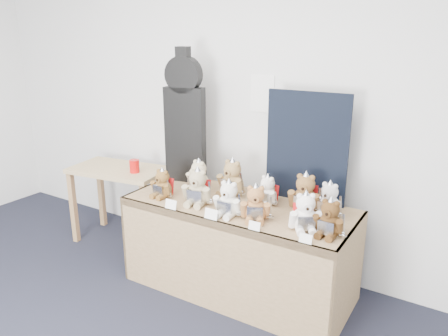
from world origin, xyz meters
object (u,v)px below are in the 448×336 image
Objects in this scene: display_table at (234,226)px; teddy_back_left at (198,177)px; teddy_back_centre_right at (267,191)px; teddy_back_right at (305,195)px; teddy_front_right at (256,205)px; guitar_case at (185,118)px; teddy_front_end at (329,219)px; teddy_front_left at (198,189)px; teddy_back_end at (329,201)px; teddy_front_far_left at (162,185)px; teddy_back_centre_left at (232,179)px; teddy_front_far_right at (305,214)px; red_cup at (134,166)px; side_table at (119,181)px; teddy_front_centre at (228,200)px.

display_table is 0.52m from teddy_back_left.
teddy_back_centre_right is 0.29m from teddy_back_right.
guitar_case is at bearing 130.17° from teddy_front_right.
teddy_front_end is at bearing -14.61° from teddy_back_centre_right.
teddy_front_left reaches higher than teddy_back_end.
teddy_back_centre_right is at bearing 23.59° from teddy_front_far_left.
teddy_back_left is (0.23, -0.15, -0.43)m from guitar_case.
teddy_back_centre_left is (-0.15, 0.21, 0.28)m from display_table.
teddy_front_far_left is at bearing -137.03° from teddy_back_centre_left.
teddy_front_end is at bearing -52.94° from teddy_back_right.
teddy_back_left is at bearing 176.31° from teddy_back_right.
display_table is at bearing -122.64° from teddy_back_centre_right.
teddy_front_far_left is 0.82× the size of teddy_front_left.
teddy_front_end is at bearing -28.07° from teddy_front_far_right.
teddy_back_centre_right is at bearing 0.01° from red_cup.
display_table is 14.89× the size of red_cup.
teddy_front_far_right is at bearing -16.80° from teddy_back_centre_left.
teddy_front_far_right is at bearing -12.37° from teddy_front_left.
teddy_back_end is at bearing -15.09° from guitar_case.
guitar_case is 1.51m from teddy_front_end.
teddy_back_centre_left is at bearing 29.08° from teddy_back_left.
teddy_back_left is at bearing -166.21° from teddy_back_centre_right.
guitar_case is 1.20m from teddy_back_right.
teddy_back_centre_left reaches higher than teddy_front_far_right.
teddy_back_centre_right is at bearing 0.60° from teddy_back_centre_left.
side_table is at bearing -173.83° from teddy_back_centre_left.
teddy_back_left is at bearing -11.96° from side_table.
teddy_back_end is (2.00, 0.01, 0.22)m from side_table.
teddy_front_right is 0.89× the size of teddy_back_right.
teddy_back_right is at bearing -8.62° from side_table.
teddy_front_far_right is at bearing -74.56° from teddy_back_right.
side_table is 1.25m from teddy_back_centre_left.
display_table is 6.05× the size of teddy_back_left.
teddy_front_end is (1.00, 0.01, -0.01)m from teddy_front_left.
teddy_front_end is 0.31m from teddy_back_end.
teddy_front_left is 1.12× the size of teddy_front_end.
teddy_back_centre_left reaches higher than teddy_back_left.
teddy_back_left is (0.73, -0.03, 0.04)m from red_cup.
teddy_front_end is (0.74, -0.08, 0.26)m from display_table.
teddy_back_left is at bearing -161.27° from teddy_back_centre_left.
teddy_front_end is 0.99× the size of teddy_back_end.
teddy_front_centre is at bearing -173.62° from teddy_front_end.
teddy_front_far_left is at bearing -170.26° from teddy_back_right.
guitar_case is 3.90× the size of teddy_back_left.
teddy_front_far_left is at bearing -158.37° from teddy_back_end.
teddy_back_centre_left reaches higher than teddy_front_left.
red_cup is at bearing 150.50° from teddy_front_left.
teddy_back_right is at bearing 5.02° from teddy_back_centre_left.
teddy_back_right is at bearing 30.44° from teddy_front_right.
teddy_front_left reaches higher than teddy_front_right.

